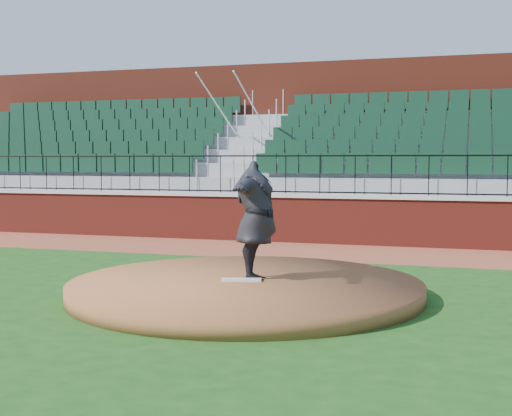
# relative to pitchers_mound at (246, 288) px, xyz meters

# --- Properties ---
(ground) EXTENTS (90.00, 90.00, 0.00)m
(ground) POSITION_rel_pitchers_mound_xyz_m (-0.38, 0.24, -0.12)
(ground) COLOR #184413
(ground) RESTS_ON ground
(warning_track) EXTENTS (34.00, 3.20, 0.01)m
(warning_track) POSITION_rel_pitchers_mound_xyz_m (-0.38, 5.64, -0.12)
(warning_track) COLOR brown
(warning_track) RESTS_ON ground
(field_wall) EXTENTS (34.00, 0.35, 1.20)m
(field_wall) POSITION_rel_pitchers_mound_xyz_m (-0.38, 7.24, 0.47)
(field_wall) COLOR maroon
(field_wall) RESTS_ON ground
(wall_cap) EXTENTS (34.00, 0.45, 0.10)m
(wall_cap) POSITION_rel_pitchers_mound_xyz_m (-0.38, 7.24, 1.12)
(wall_cap) COLOR #B7B7B7
(wall_cap) RESTS_ON field_wall
(wall_railing) EXTENTS (34.00, 0.05, 1.00)m
(wall_railing) POSITION_rel_pitchers_mound_xyz_m (-0.38, 7.24, 1.67)
(wall_railing) COLOR black
(wall_railing) RESTS_ON wall_cap
(seating_stands) EXTENTS (34.00, 5.10, 4.60)m
(seating_stands) POSITION_rel_pitchers_mound_xyz_m (-0.38, 9.96, 2.18)
(seating_stands) COLOR gray
(seating_stands) RESTS_ON ground
(concourse_wall) EXTENTS (34.00, 0.50, 5.50)m
(concourse_wall) POSITION_rel_pitchers_mound_xyz_m (-0.38, 12.76, 2.62)
(concourse_wall) COLOR maroon
(concourse_wall) RESTS_ON ground
(pitchers_mound) EXTENTS (5.69, 5.69, 0.25)m
(pitchers_mound) POSITION_rel_pitchers_mound_xyz_m (0.00, 0.00, 0.00)
(pitchers_mound) COLOR brown
(pitchers_mound) RESTS_ON ground
(pitching_rubber) EXTENTS (0.65, 0.31, 0.04)m
(pitching_rubber) POSITION_rel_pitchers_mound_xyz_m (-0.05, -0.07, 0.15)
(pitching_rubber) COLOR silver
(pitching_rubber) RESTS_ON pitchers_mound
(pitcher) EXTENTS (1.01, 2.45, 1.93)m
(pitcher) POSITION_rel_pitchers_mound_xyz_m (0.12, 0.18, 1.09)
(pitcher) COLOR black
(pitcher) RESTS_ON pitchers_mound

